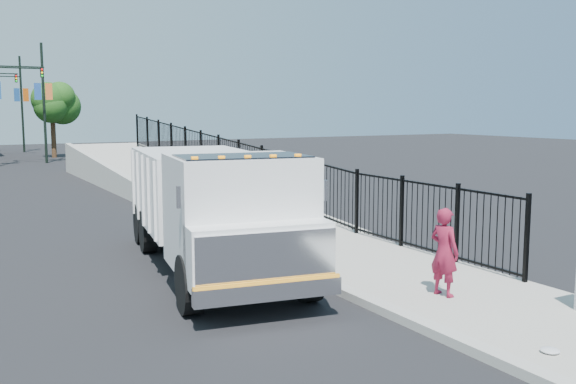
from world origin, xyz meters
TOP-DOWN VIEW (x-y plane):
  - ground at (0.00, 0.00)m, footprint 120.00×120.00m
  - sidewalk at (1.93, -2.00)m, footprint 3.55×12.00m
  - curb at (0.00, -2.00)m, footprint 0.30×12.00m
  - ramp at (2.12, 16.00)m, footprint 3.95×24.06m
  - iron_fence at (3.55, 12.00)m, footprint 0.10×28.00m
  - truck at (-1.52, 2.39)m, footprint 3.90×8.57m
  - worker at (1.41, -1.89)m, footprint 0.50×0.68m
  - debris at (0.76, -4.86)m, footprint 0.29×0.29m
  - light_pole_1 at (-0.46, 34.97)m, footprint 3.77×0.22m
  - light_pole_3 at (-0.36, 47.46)m, footprint 3.78×0.22m
  - tree_1 at (1.13, 39.81)m, footprint 2.52×2.52m

SIDE VIEW (x-z plane):
  - ground at x=0.00m, z-range 0.00..0.00m
  - ramp at x=2.12m, z-range -1.60..1.60m
  - sidewalk at x=1.93m, z-range 0.00..0.12m
  - curb at x=0.00m, z-range 0.00..0.16m
  - debris at x=0.76m, z-range 0.12..0.19m
  - iron_fence at x=3.55m, z-range 0.00..1.80m
  - worker at x=1.41m, z-range 0.12..1.82m
  - truck at x=-1.52m, z-range 0.18..3.01m
  - tree_1 at x=1.13m, z-range 1.31..6.57m
  - light_pole_1 at x=-0.46m, z-range 0.36..8.36m
  - light_pole_3 at x=-0.36m, z-range 0.36..8.36m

